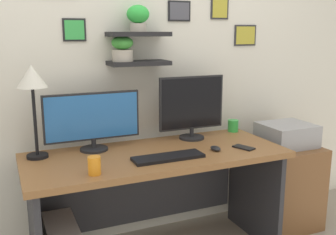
{
  "coord_description": "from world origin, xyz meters",
  "views": [
    {
      "loc": [
        -0.9,
        -2.23,
        1.51
      ],
      "look_at": [
        0.1,
        0.05,
        0.96
      ],
      "focal_mm": 42.08,
      "sensor_mm": 36.0,
      "label": 1
    }
  ],
  "objects_px": {
    "keyboard": "(168,157)",
    "computer_mouse": "(216,148)",
    "monitor_left": "(93,120)",
    "coffee_mug": "(233,126)",
    "desk": "(154,180)",
    "cell_phone": "(244,148)",
    "pen_cup": "(94,166)",
    "printer": "(287,135)",
    "monitor_right": "(192,106)",
    "drawer_cabinet": "(283,185)",
    "desk_lamp": "(32,84)"
  },
  "relations": [
    {
      "from": "keyboard",
      "to": "computer_mouse",
      "type": "relative_size",
      "value": 4.89
    },
    {
      "from": "monitor_left",
      "to": "coffee_mug",
      "type": "relative_size",
      "value": 6.88
    },
    {
      "from": "keyboard",
      "to": "desk",
      "type": "bearing_deg",
      "value": 94.72
    },
    {
      "from": "computer_mouse",
      "to": "cell_phone",
      "type": "relative_size",
      "value": 0.64
    },
    {
      "from": "monitor_left",
      "to": "cell_phone",
      "type": "height_order",
      "value": "monitor_left"
    },
    {
      "from": "monitor_left",
      "to": "computer_mouse",
      "type": "distance_m",
      "value": 0.82
    },
    {
      "from": "cell_phone",
      "to": "coffee_mug",
      "type": "distance_m",
      "value": 0.45
    },
    {
      "from": "pen_cup",
      "to": "printer",
      "type": "relative_size",
      "value": 0.26
    },
    {
      "from": "monitor_right",
      "to": "keyboard",
      "type": "height_order",
      "value": "monitor_right"
    },
    {
      "from": "computer_mouse",
      "to": "printer",
      "type": "bearing_deg",
      "value": 14.59
    },
    {
      "from": "pen_cup",
      "to": "monitor_right",
      "type": "bearing_deg",
      "value": 28.85
    },
    {
      "from": "coffee_mug",
      "to": "cell_phone",
      "type": "bearing_deg",
      "value": -113.67
    },
    {
      "from": "drawer_cabinet",
      "to": "printer",
      "type": "bearing_deg",
      "value": -90.0
    },
    {
      "from": "desk",
      "to": "computer_mouse",
      "type": "bearing_deg",
      "value": -25.02
    },
    {
      "from": "cell_phone",
      "to": "printer",
      "type": "bearing_deg",
      "value": 0.81
    },
    {
      "from": "desk",
      "to": "coffee_mug",
      "type": "relative_size",
      "value": 18.44
    },
    {
      "from": "printer",
      "to": "desk_lamp",
      "type": "bearing_deg",
      "value": 176.27
    },
    {
      "from": "pen_cup",
      "to": "keyboard",
      "type": "bearing_deg",
      "value": 10.21
    },
    {
      "from": "computer_mouse",
      "to": "printer",
      "type": "relative_size",
      "value": 0.24
    },
    {
      "from": "desk",
      "to": "computer_mouse",
      "type": "xyz_separation_m",
      "value": [
        0.36,
        -0.17,
        0.22
      ]
    },
    {
      "from": "pen_cup",
      "to": "computer_mouse",
      "type": "bearing_deg",
      "value": 7.97
    },
    {
      "from": "desk_lamp",
      "to": "computer_mouse",
      "type": "bearing_deg",
      "value": -16.21
    },
    {
      "from": "desk_lamp",
      "to": "coffee_mug",
      "type": "bearing_deg",
      "value": 2.73
    },
    {
      "from": "desk_lamp",
      "to": "printer",
      "type": "height_order",
      "value": "desk_lamp"
    },
    {
      "from": "printer",
      "to": "cell_phone",
      "type": "bearing_deg",
      "value": -157.83
    },
    {
      "from": "computer_mouse",
      "to": "pen_cup",
      "type": "relative_size",
      "value": 0.9
    },
    {
      "from": "monitor_left",
      "to": "pen_cup",
      "type": "distance_m",
      "value": 0.48
    },
    {
      "from": "keyboard",
      "to": "computer_mouse",
      "type": "height_order",
      "value": "computer_mouse"
    },
    {
      "from": "computer_mouse",
      "to": "cell_phone",
      "type": "xyz_separation_m",
      "value": [
        0.2,
        -0.03,
        -0.01
      ]
    },
    {
      "from": "desk_lamp",
      "to": "cell_phone",
      "type": "bearing_deg",
      "value": -15.01
    },
    {
      "from": "keyboard",
      "to": "cell_phone",
      "type": "bearing_deg",
      "value": 0.09
    },
    {
      "from": "monitor_right",
      "to": "computer_mouse",
      "type": "relative_size",
      "value": 5.45
    },
    {
      "from": "keyboard",
      "to": "desk_lamp",
      "type": "distance_m",
      "value": 0.92
    },
    {
      "from": "coffee_mug",
      "to": "keyboard",
      "type": "bearing_deg",
      "value": -150.47
    },
    {
      "from": "computer_mouse",
      "to": "pen_cup",
      "type": "bearing_deg",
      "value": -172.03
    },
    {
      "from": "monitor_left",
      "to": "monitor_right",
      "type": "height_order",
      "value": "monitor_right"
    },
    {
      "from": "drawer_cabinet",
      "to": "desk_lamp",
      "type": "bearing_deg",
      "value": 176.27
    },
    {
      "from": "keyboard",
      "to": "drawer_cabinet",
      "type": "bearing_deg",
      "value": 11.56
    },
    {
      "from": "desk",
      "to": "keyboard",
      "type": "relative_size",
      "value": 3.77
    },
    {
      "from": "computer_mouse",
      "to": "drawer_cabinet",
      "type": "xyz_separation_m",
      "value": [
        0.74,
        0.19,
        -0.44
      ]
    },
    {
      "from": "keyboard",
      "to": "printer",
      "type": "distance_m",
      "value": 1.11
    },
    {
      "from": "cell_phone",
      "to": "monitor_left",
      "type": "bearing_deg",
      "value": 137.17
    },
    {
      "from": "desk_lamp",
      "to": "pen_cup",
      "type": "distance_m",
      "value": 0.64
    },
    {
      "from": "coffee_mug",
      "to": "pen_cup",
      "type": "relative_size",
      "value": 0.9
    },
    {
      "from": "drawer_cabinet",
      "to": "coffee_mug",
      "type": "bearing_deg",
      "value": 152.9
    },
    {
      "from": "monitor_left",
      "to": "keyboard",
      "type": "bearing_deg",
      "value": -44.18
    },
    {
      "from": "keyboard",
      "to": "printer",
      "type": "height_order",
      "value": "printer"
    },
    {
      "from": "desk_lamp",
      "to": "printer",
      "type": "distance_m",
      "value": 1.88
    },
    {
      "from": "monitor_left",
      "to": "pen_cup",
      "type": "xyz_separation_m",
      "value": [
        -0.1,
        -0.45,
        -0.15
      ]
    },
    {
      "from": "keyboard",
      "to": "coffee_mug",
      "type": "bearing_deg",
      "value": 29.53
    }
  ]
}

